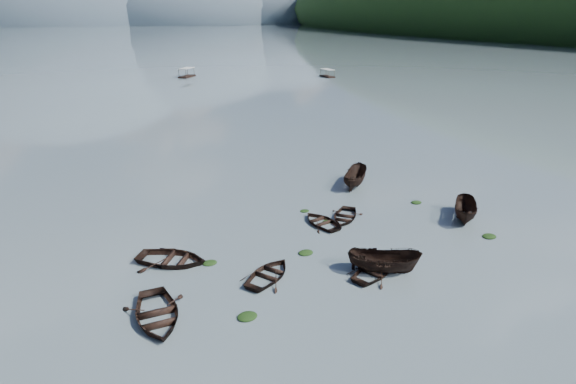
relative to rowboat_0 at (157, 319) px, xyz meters
name	(u,v)px	position (x,y,z in m)	size (l,w,h in m)	color
ground_plane	(361,286)	(12.38, -1.63, 0.00)	(2400.00, 2400.00, 0.00)	slate
haze_mtn_b	(58,23)	(-47.62, 898.37, 0.00)	(520.00, 520.00, 340.00)	#475666
haze_mtn_c	(175,23)	(152.38, 898.37, 0.00)	(520.00, 520.00, 260.00)	#475666
haze_mtn_d	(264,22)	(332.38, 898.37, 0.00)	(520.00, 520.00, 220.00)	#475666
rowboat_0	(157,319)	(0.00, 0.00, 0.00)	(3.59, 5.03, 1.04)	black
rowboat_1	(269,277)	(7.35, 1.60, 0.00)	(2.91, 4.07, 0.84)	black
rowboat_2	(383,272)	(14.60, -0.74, 0.00)	(1.81, 4.82, 1.86)	black
rowboat_3	(322,224)	(14.14, 7.42, 0.00)	(2.76, 3.87, 0.80)	black
rowboat_4	(375,274)	(13.95, -0.73, 0.00)	(2.80, 3.92, 0.81)	black
rowboat_5	(465,219)	(25.66, 3.63, 0.00)	(1.79, 4.77, 1.84)	black
rowboat_6	(172,263)	(1.79, 5.90, 0.00)	(3.54, 4.95, 1.03)	black
rowboat_7	(345,218)	(16.39, 7.61, 0.00)	(2.78, 3.90, 0.81)	black
rowboat_8	(354,185)	(21.16, 14.08, 0.00)	(1.88, 5.01, 1.93)	black
weed_clump_0	(247,317)	(4.74, -1.85, 0.00)	(1.16, 0.95, 0.25)	black
weed_clump_1	(306,253)	(10.88, 3.49, 0.00)	(1.09, 0.87, 0.24)	black
weed_clump_2	(393,263)	(15.87, -0.11, 0.00)	(1.33, 1.07, 0.29)	black
weed_clump_3	(327,222)	(14.69, 7.54, 0.00)	(0.79, 0.67, 0.18)	black
weed_clump_4	(489,237)	(25.02, 0.32, 0.00)	(1.13, 0.89, 0.23)	black
weed_clump_5	(210,264)	(4.17, 4.79, 0.00)	(1.02, 0.82, 0.22)	black
weed_clump_6	(305,211)	(13.90, 10.26, 0.00)	(0.83, 0.69, 0.17)	black
weed_clump_7	(416,203)	(24.07, 7.97, 0.00)	(1.00, 0.80, 0.22)	black
pontoon_centre	(187,77)	(21.72, 103.27, 0.00)	(2.47, 5.92, 2.27)	black
pontoon_right	(327,77)	(56.96, 88.83, 0.00)	(2.13, 5.10, 1.96)	black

